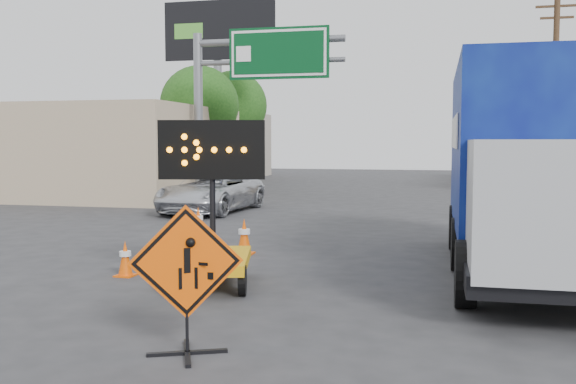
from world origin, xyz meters
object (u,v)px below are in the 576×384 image
(box_truck, at_px, (526,179))
(arrow_board, at_px, (213,249))
(pickup_truck, at_px, (211,192))
(construction_sign, at_px, (186,276))

(box_truck, bearing_deg, arrow_board, -156.26)
(arrow_board, relative_size, pickup_truck, 0.55)
(construction_sign, relative_size, box_truck, 0.21)
(arrow_board, height_order, box_truck, box_truck)
(construction_sign, bearing_deg, arrow_board, 81.57)
(construction_sign, distance_m, box_truck, 7.26)
(construction_sign, xyz_separation_m, arrow_board, (-0.92, 3.40, -0.29))
(construction_sign, distance_m, pickup_truck, 15.15)
(construction_sign, bearing_deg, box_truck, 29.19)
(arrow_board, distance_m, box_truck, 5.89)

